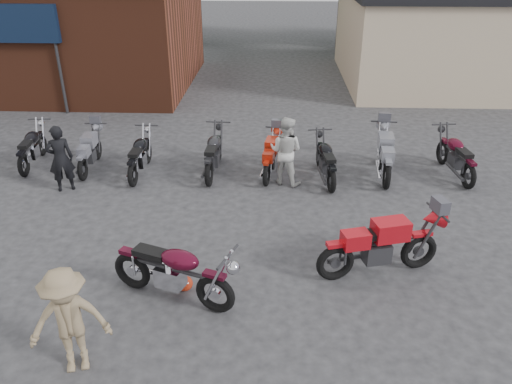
{
  "coord_description": "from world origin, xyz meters",
  "views": [
    {
      "loc": [
        0.61,
        -6.61,
        5.47
      ],
      "look_at": [
        0.23,
        2.33,
        0.9
      ],
      "focal_mm": 35.0,
      "sensor_mm": 36.0,
      "label": 1
    }
  ],
  "objects_px": {
    "row_bike_1": "(89,149)",
    "row_bike_3": "(214,151)",
    "vintage_motorcycle": "(174,268)",
    "row_bike_7": "(456,153)",
    "sportbike": "(382,243)",
    "person_light": "(286,151)",
    "helmet": "(185,283)",
    "row_bike_2": "(140,153)",
    "person_tan": "(69,322)",
    "row_bike_4": "(271,154)",
    "row_bike_6": "(385,152)",
    "person_dark": "(60,159)",
    "row_bike_5": "(326,158)",
    "row_bike_0": "(32,145)"
  },
  "relations": [
    {
      "from": "helmet",
      "to": "person_tan",
      "type": "bearing_deg",
      "value": -124.09
    },
    {
      "from": "row_bike_0",
      "to": "helmet",
      "type": "bearing_deg",
      "value": -142.03
    },
    {
      "from": "row_bike_3",
      "to": "person_light",
      "type": "bearing_deg",
      "value": -104.13
    },
    {
      "from": "sportbike",
      "to": "row_bike_4",
      "type": "distance_m",
      "value": 4.7
    },
    {
      "from": "vintage_motorcycle",
      "to": "row_bike_2",
      "type": "distance_m",
      "value": 5.34
    },
    {
      "from": "vintage_motorcycle",
      "to": "row_bike_5",
      "type": "height_order",
      "value": "vintage_motorcycle"
    },
    {
      "from": "row_bike_1",
      "to": "row_bike_3",
      "type": "height_order",
      "value": "row_bike_3"
    },
    {
      "from": "person_dark",
      "to": "row_bike_3",
      "type": "relative_size",
      "value": 0.79
    },
    {
      "from": "person_tan",
      "to": "row_bike_6",
      "type": "distance_m",
      "value": 8.73
    },
    {
      "from": "person_light",
      "to": "row_bike_6",
      "type": "bearing_deg",
      "value": -144.98
    },
    {
      "from": "person_dark",
      "to": "vintage_motorcycle",
      "type": "bearing_deg",
      "value": 105.43
    },
    {
      "from": "vintage_motorcycle",
      "to": "row_bike_7",
      "type": "bearing_deg",
      "value": 60.84
    },
    {
      "from": "person_dark",
      "to": "row_bike_0",
      "type": "bearing_deg",
      "value": -71.21
    },
    {
      "from": "helmet",
      "to": "row_bike_7",
      "type": "bearing_deg",
      "value": 39.3
    },
    {
      "from": "sportbike",
      "to": "row_bike_4",
      "type": "xyz_separation_m",
      "value": [
        -2.02,
        4.24,
        -0.1
      ]
    },
    {
      "from": "person_tan",
      "to": "row_bike_7",
      "type": "xyz_separation_m",
      "value": [
        7.34,
        6.81,
        -0.24
      ]
    },
    {
      "from": "vintage_motorcycle",
      "to": "row_bike_4",
      "type": "height_order",
      "value": "vintage_motorcycle"
    },
    {
      "from": "person_tan",
      "to": "row_bike_2",
      "type": "relative_size",
      "value": 0.85
    },
    {
      "from": "sportbike",
      "to": "row_bike_1",
      "type": "xyz_separation_m",
      "value": [
        -6.79,
        4.36,
        -0.11
      ]
    },
    {
      "from": "helmet",
      "to": "row_bike_2",
      "type": "xyz_separation_m",
      "value": [
        -1.94,
        4.75,
        0.43
      ]
    },
    {
      "from": "vintage_motorcycle",
      "to": "row_bike_6",
      "type": "distance_m",
      "value": 6.83
    },
    {
      "from": "row_bike_1",
      "to": "row_bike_3",
      "type": "xyz_separation_m",
      "value": [
        3.28,
        -0.12,
        0.06
      ]
    },
    {
      "from": "person_tan",
      "to": "row_bike_3",
      "type": "bearing_deg",
      "value": 63.67
    },
    {
      "from": "person_tan",
      "to": "row_bike_4",
      "type": "height_order",
      "value": "person_tan"
    },
    {
      "from": "sportbike",
      "to": "person_dark",
      "type": "distance_m",
      "value": 7.66
    },
    {
      "from": "person_light",
      "to": "row_bike_6",
      "type": "height_order",
      "value": "person_light"
    },
    {
      "from": "helmet",
      "to": "row_bike_0",
      "type": "bearing_deg",
      "value": 133.71
    },
    {
      "from": "row_bike_3",
      "to": "person_dark",
      "type": "bearing_deg",
      "value": 110.44
    },
    {
      "from": "sportbike",
      "to": "row_bike_6",
      "type": "bearing_deg",
      "value": 63.28
    },
    {
      "from": "person_dark",
      "to": "row_bike_7",
      "type": "bearing_deg",
      "value": 162.16
    },
    {
      "from": "sportbike",
      "to": "row_bike_6",
      "type": "relative_size",
      "value": 1.04
    },
    {
      "from": "sportbike",
      "to": "row_bike_7",
      "type": "relative_size",
      "value": 1.09
    },
    {
      "from": "person_light",
      "to": "row_bike_6",
      "type": "relative_size",
      "value": 0.79
    },
    {
      "from": "row_bike_2",
      "to": "row_bike_4",
      "type": "distance_m",
      "value": 3.37
    },
    {
      "from": "helmet",
      "to": "row_bike_0",
      "type": "relative_size",
      "value": 0.15
    },
    {
      "from": "sportbike",
      "to": "person_light",
      "type": "height_order",
      "value": "person_light"
    },
    {
      "from": "sportbike",
      "to": "row_bike_5",
      "type": "xyz_separation_m",
      "value": [
        -0.66,
        3.97,
        -0.08
      ]
    },
    {
      "from": "person_dark",
      "to": "row_bike_4",
      "type": "xyz_separation_m",
      "value": [
        4.98,
        1.15,
        -0.28
      ]
    },
    {
      "from": "row_bike_2",
      "to": "row_bike_4",
      "type": "xyz_separation_m",
      "value": [
        3.37,
        0.14,
        -0.02
      ]
    },
    {
      "from": "person_tan",
      "to": "row_bike_4",
      "type": "bearing_deg",
      "value": 51.96
    },
    {
      "from": "vintage_motorcycle",
      "to": "row_bike_1",
      "type": "xyz_separation_m",
      "value": [
        -3.24,
        5.27,
        -0.1
      ]
    },
    {
      "from": "person_dark",
      "to": "row_bike_3",
      "type": "xyz_separation_m",
      "value": [
        3.5,
        1.15,
        -0.22
      ]
    },
    {
      "from": "person_dark",
      "to": "row_bike_6",
      "type": "distance_m",
      "value": 7.96
    },
    {
      "from": "row_bike_1",
      "to": "row_bike_7",
      "type": "distance_m",
      "value": 9.46
    },
    {
      "from": "person_light",
      "to": "row_bike_1",
      "type": "distance_m",
      "value": 5.17
    },
    {
      "from": "row_bike_4",
      "to": "row_bike_5",
      "type": "height_order",
      "value": "row_bike_5"
    },
    {
      "from": "vintage_motorcycle",
      "to": "sportbike",
      "type": "bearing_deg",
      "value": 34.87
    },
    {
      "from": "person_dark",
      "to": "row_bike_7",
      "type": "distance_m",
      "value": 9.75
    },
    {
      "from": "person_dark",
      "to": "row_bike_5",
      "type": "bearing_deg",
      "value": 162.55
    },
    {
      "from": "person_dark",
      "to": "row_bike_7",
      "type": "xyz_separation_m",
      "value": [
        9.67,
        1.27,
        -0.23
      ]
    }
  ]
}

